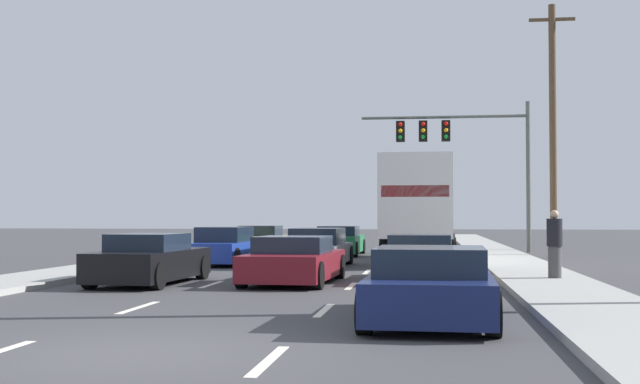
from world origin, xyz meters
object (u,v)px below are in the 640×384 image
at_px(car_gray, 318,249).
at_px(car_yellow, 261,241).
at_px(car_navy, 431,286).
at_px(car_maroon, 294,261).
at_px(car_blue, 227,247).
at_px(pedestrian_near_corner, 555,244).
at_px(box_truck, 420,204).
at_px(utility_pole_mid, 553,127).
at_px(car_black, 150,261).
at_px(car_green, 339,242).
at_px(car_tan, 421,259).
at_px(traffic_signal_mast, 451,140).

bearing_deg(car_gray, car_yellow, 114.08).
bearing_deg(car_navy, car_yellow, 108.73).
bearing_deg(car_maroon, car_blue, 115.82).
bearing_deg(car_maroon, pedestrian_near_corner, 6.60).
bearing_deg(car_blue, box_truck, 19.99).
xyz_separation_m(car_yellow, car_navy, (7.18, -21.18, -0.03)).
height_order(car_maroon, box_truck, box_truck).
relative_size(car_yellow, car_gray, 0.89).
distance_m(car_navy, pedestrian_near_corner, 8.20).
xyz_separation_m(car_navy, utility_pole_mid, (4.92, 20.28, 4.68)).
bearing_deg(car_black, car_green, 78.65).
relative_size(car_blue, car_maroon, 1.05).
relative_size(car_green, utility_pole_mid, 0.45).
bearing_deg(car_black, car_yellow, 91.39).
height_order(car_maroon, pedestrian_near_corner, pedestrian_near_corner).
distance_m(car_green, pedestrian_near_corner, 15.27).
relative_size(car_blue, car_tan, 1.15).
distance_m(car_black, car_gray, 7.71).
height_order(car_blue, car_black, car_blue).
relative_size(car_tan, car_navy, 0.89).
relative_size(car_maroon, car_navy, 0.98).
xyz_separation_m(car_tan, utility_pole_mid, (5.15, 12.22, 4.67)).
height_order(car_yellow, box_truck, box_truck).
height_order(car_yellow, utility_pole_mid, utility_pole_mid).
bearing_deg(pedestrian_near_corner, box_truck, 110.36).
relative_size(car_maroon, box_truck, 0.49).
bearing_deg(utility_pole_mid, car_black, -129.77).
bearing_deg(utility_pole_mid, box_truck, -145.84).
xyz_separation_m(car_green, car_navy, (3.79, -21.25, -0.04)).
distance_m(car_maroon, pedestrian_near_corner, 6.44).
distance_m(car_maroon, traffic_signal_mast, 19.28).
xyz_separation_m(car_gray, car_tan, (3.38, -5.13, -0.04)).
relative_size(car_blue, pedestrian_near_corner, 2.83).
xyz_separation_m(car_maroon, car_tan, (3.11, 1.20, 0.01)).
height_order(car_black, car_navy, car_black).
relative_size(car_yellow, car_tan, 1.02).
distance_m(car_tan, pedestrian_near_corner, 3.34).
xyz_separation_m(car_tan, traffic_signal_mast, (1.26, 17.00, 4.64)).
distance_m(car_green, utility_pole_mid, 9.92).
height_order(car_yellow, car_tan, car_yellow).
distance_m(car_blue, box_truck, 7.20).
bearing_deg(traffic_signal_mast, car_yellow, -154.72).
relative_size(car_black, car_navy, 0.95).
height_order(car_maroon, utility_pole_mid, utility_pole_mid).
height_order(car_tan, car_navy, car_tan).
bearing_deg(car_tan, car_maroon, -158.95).
xyz_separation_m(car_green, car_maroon, (0.45, -14.38, -0.04)).
bearing_deg(pedestrian_near_corner, car_yellow, 126.98).
bearing_deg(car_navy, pedestrian_near_corner, 68.17).
bearing_deg(box_truck, car_maroon, -106.96).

